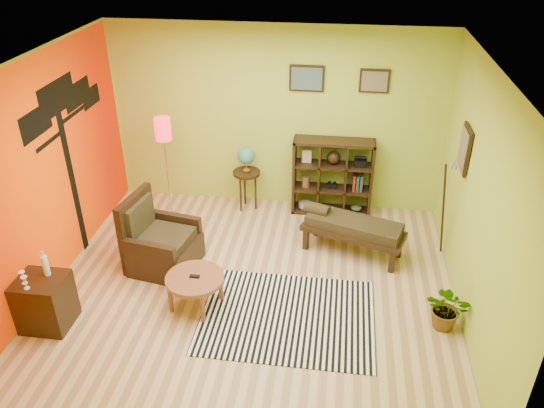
# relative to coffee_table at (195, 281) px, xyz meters

# --- Properties ---
(ground) EXTENTS (5.00, 5.00, 0.00)m
(ground) POSITION_rel_coffee_table_xyz_m (0.60, 0.43, -0.37)
(ground) COLOR tan
(ground) RESTS_ON ground
(room_shell) EXTENTS (5.04, 4.54, 2.82)m
(room_shell) POSITION_rel_coffee_table_xyz_m (0.51, 0.44, 1.43)
(room_shell) COLOR #ACC63B
(room_shell) RESTS_ON ground
(zebra_rug) EXTENTS (2.03, 1.55, 0.01)m
(zebra_rug) POSITION_rel_coffee_table_xyz_m (1.10, -0.05, -0.36)
(zebra_rug) COLOR white
(zebra_rug) RESTS_ON ground
(coffee_table) EXTENTS (0.69, 0.69, 0.44)m
(coffee_table) POSITION_rel_coffee_table_xyz_m (0.00, 0.00, 0.00)
(coffee_table) COLOR brown
(coffee_table) RESTS_ON ground
(armchair) EXTENTS (0.95, 0.94, 0.99)m
(armchair) POSITION_rel_coffee_table_xyz_m (-0.69, 0.76, -0.07)
(armchair) COLOR black
(armchair) RESTS_ON ground
(side_cabinet) EXTENTS (0.53, 0.49, 0.95)m
(side_cabinet) POSITION_rel_coffee_table_xyz_m (-1.60, -0.54, -0.04)
(side_cabinet) COLOR black
(side_cabinet) RESTS_ON ground
(floor_lamp) EXTENTS (0.24, 0.24, 1.61)m
(floor_lamp) POSITION_rel_coffee_table_xyz_m (-0.91, 1.96, 0.94)
(floor_lamp) COLOR silver
(floor_lamp) RESTS_ON ground
(globe_table) EXTENTS (0.43, 0.43, 1.04)m
(globe_table) POSITION_rel_coffee_table_xyz_m (0.19, 2.39, 0.42)
(globe_table) COLOR black
(globe_table) RESTS_ON ground
(cube_shelf) EXTENTS (1.20, 0.35, 1.20)m
(cube_shelf) POSITION_rel_coffee_table_xyz_m (1.52, 2.46, 0.23)
(cube_shelf) COLOR black
(cube_shelf) RESTS_ON ground
(bench) EXTENTS (1.46, 0.90, 0.64)m
(bench) POSITION_rel_coffee_table_xyz_m (1.80, 1.38, 0.04)
(bench) COLOR black
(bench) RESTS_ON ground
(potted_plant) EXTENTS (0.60, 0.64, 0.42)m
(potted_plant) POSITION_rel_coffee_table_xyz_m (2.90, 0.03, -0.16)
(potted_plant) COLOR #26661E
(potted_plant) RESTS_ON ground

